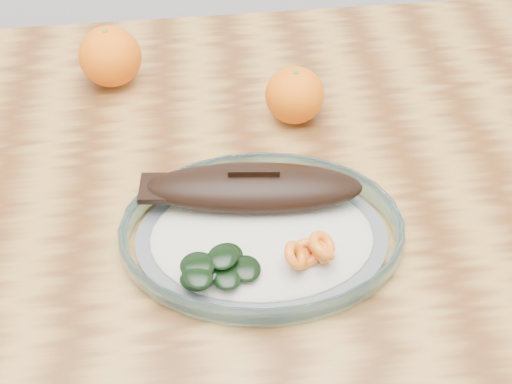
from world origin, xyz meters
TOP-DOWN VIEW (x-y plane):
  - dining_table at (0.00, 0.00)m, footprint 1.20×0.80m
  - plated_meal at (0.11, -0.08)m, footprint 0.62×0.62m
  - orange_left at (-0.07, 0.24)m, footprint 0.09×0.09m
  - orange_right at (0.18, 0.13)m, footprint 0.08×0.08m

SIDE VIEW (x-z plane):
  - dining_table at x=0.00m, z-range 0.28..1.03m
  - plated_meal at x=0.11m, z-range 0.73..0.81m
  - orange_right at x=0.18m, z-range 0.75..0.83m
  - orange_left at x=-0.07m, z-range 0.75..0.84m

